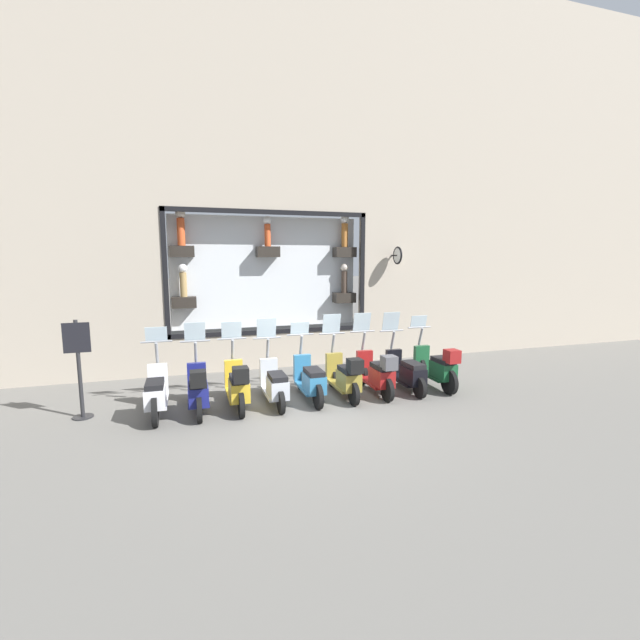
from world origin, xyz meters
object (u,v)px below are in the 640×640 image
(scooter_silver_5, at_px, (275,384))
(shop_sign_post, at_px, (79,365))
(scooter_black_1, at_px, (407,372))
(scooter_yellow_6, at_px, (238,386))
(scooter_navy_7, at_px, (198,389))
(scooter_white_8, at_px, (156,393))
(scooter_teal_4, at_px, (310,380))
(scooter_olive_3, at_px, (345,376))
(scooter_red_2, at_px, (377,373))
(scooter_green_0, at_px, (437,367))

(scooter_silver_5, bearing_deg, shop_sign_post, 84.75)
(scooter_black_1, height_order, scooter_yellow_6, scooter_black_1)
(scooter_black_1, bearing_deg, shop_sign_post, 87.15)
(scooter_navy_7, distance_m, scooter_white_8, 0.75)
(scooter_teal_4, xyz_separation_m, scooter_navy_7, (-0.06, 2.24, 0.03))
(scooter_black_1, xyz_separation_m, scooter_olive_3, (-0.06, 1.50, 0.05))
(scooter_red_2, xyz_separation_m, scooter_white_8, (0.06, 4.49, -0.03))
(scooter_green_0, relative_size, scooter_white_8, 1.00)
(scooter_red_2, distance_m, scooter_yellow_6, 2.99)
(scooter_white_8, relative_size, shop_sign_post, 0.98)
(scooter_red_2, distance_m, scooter_teal_4, 1.50)
(scooter_olive_3, distance_m, scooter_silver_5, 1.50)
(scooter_teal_4, height_order, scooter_silver_5, scooter_silver_5)
(scooter_teal_4, xyz_separation_m, scooter_yellow_6, (-0.06, 1.50, 0.04))
(scooter_white_8, height_order, shop_sign_post, shop_sign_post)
(scooter_green_0, xyz_separation_m, scooter_silver_5, (0.05, 3.74, -0.07))
(scooter_green_0, distance_m, scooter_olive_3, 2.24)
(scooter_olive_3, relative_size, scooter_navy_7, 1.00)
(scooter_red_2, bearing_deg, scooter_yellow_6, 90.06)
(scooter_teal_4, bearing_deg, scooter_green_0, -91.03)
(scooter_silver_5, height_order, scooter_navy_7, scooter_silver_5)
(scooter_black_1, height_order, scooter_silver_5, scooter_black_1)
(scooter_black_1, bearing_deg, scooter_yellow_6, 90.94)
(scooter_teal_4, distance_m, scooter_yellow_6, 1.50)
(scooter_navy_7, bearing_deg, scooter_olive_3, -89.96)
(scooter_green_0, distance_m, scooter_yellow_6, 4.49)
(scooter_navy_7, relative_size, shop_sign_post, 0.98)
(scooter_olive_3, bearing_deg, scooter_red_2, -89.79)
(scooter_olive_3, bearing_deg, scooter_green_0, -89.81)
(scooter_teal_4, height_order, scooter_white_8, scooter_white_8)
(scooter_green_0, relative_size, scooter_red_2, 1.01)
(scooter_black_1, xyz_separation_m, scooter_red_2, (-0.06, 0.75, 0.05))
(scooter_black_1, relative_size, scooter_yellow_6, 1.00)
(scooter_red_2, bearing_deg, scooter_teal_4, 87.76)
(scooter_silver_5, distance_m, scooter_yellow_6, 0.75)
(scooter_silver_5, bearing_deg, scooter_teal_4, -89.85)
(scooter_black_1, distance_m, scooter_olive_3, 1.50)
(shop_sign_post, bearing_deg, scooter_white_8, -103.74)
(scooter_silver_5, relative_size, scooter_navy_7, 1.00)
(scooter_black_1, relative_size, scooter_white_8, 0.99)
(scooter_white_8, bearing_deg, scooter_olive_3, -90.99)
(scooter_red_2, relative_size, scooter_white_8, 0.99)
(scooter_olive_3, xyz_separation_m, scooter_teal_4, (0.06, 0.75, -0.04))
(scooter_olive_3, height_order, scooter_white_8, scooter_olive_3)
(scooter_olive_3, distance_m, scooter_navy_7, 2.99)
(scooter_silver_5, height_order, scooter_white_8, scooter_silver_5)
(scooter_olive_3, relative_size, scooter_silver_5, 1.00)
(scooter_red_2, relative_size, scooter_yellow_6, 1.00)
(scooter_navy_7, bearing_deg, scooter_teal_4, -88.38)
(scooter_black_1, relative_size, scooter_navy_7, 1.00)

